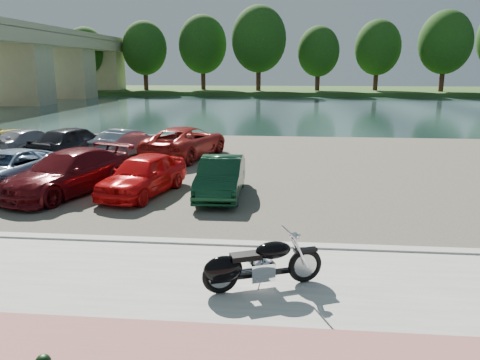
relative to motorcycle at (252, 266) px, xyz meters
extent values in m
plane|color=#595447|center=(-0.66, 0.22, -0.56)|extent=(200.00, 200.00, 0.00)
cube|color=#9F9E96|center=(-0.66, -0.78, -0.51)|extent=(60.00, 6.00, 0.10)
cube|color=#9F9E96|center=(-0.66, 2.22, -0.49)|extent=(60.00, 0.30, 0.14)
cube|color=#48443A|center=(-0.66, 11.22, -0.54)|extent=(60.00, 18.00, 0.04)
cube|color=#192D2C|center=(-0.66, 40.22, -0.56)|extent=(120.00, 40.00, 0.00)
cube|color=#234518|center=(-0.66, 72.22, -0.26)|extent=(120.00, 24.00, 0.60)
cube|color=tan|center=(-28.66, 40.22, 6.64)|extent=(7.00, 56.00, 1.40)
cube|color=tan|center=(-28.66, 40.22, 7.64)|extent=(7.00, 56.00, 0.70)
cube|color=tan|center=(-28.66, 42.22, 3.04)|extent=(6.00, 4.00, 7.20)
cube|color=tan|center=(-28.66, 54.22, 3.04)|extent=(6.00, 4.00, 7.20)
cube|color=tan|center=(-28.66, 66.22, 3.04)|extent=(6.00, 4.00, 7.20)
cylinder|color=#391E14|center=(-30.66, 64.82, 2.29)|extent=(0.70, 0.70, 4.50)
ellipsoid|color=#103A0F|center=(-30.66, 64.82, 5.89)|extent=(6.30, 6.30, 7.56)
cylinder|color=#391E14|center=(-21.66, 66.22, 2.51)|extent=(0.70, 0.70, 4.95)
ellipsoid|color=#103A0F|center=(-21.66, 66.22, 6.47)|extent=(6.93, 6.93, 8.32)
cylinder|color=#391E14|center=(-12.66, 67.62, 2.74)|extent=(0.70, 0.70, 5.40)
ellipsoid|color=#103A0F|center=(-12.66, 67.62, 7.06)|extent=(7.56, 7.56, 9.07)
cylinder|color=#391E14|center=(-3.66, 64.82, 2.96)|extent=(0.70, 0.70, 5.85)
ellipsoid|color=#103A0F|center=(-3.66, 64.82, 7.64)|extent=(8.19, 8.19, 9.83)
cylinder|color=#391E14|center=(5.34, 66.22, 2.29)|extent=(0.70, 0.70, 4.50)
ellipsoid|color=#103A0F|center=(5.34, 66.22, 5.89)|extent=(6.30, 6.30, 7.56)
cylinder|color=#391E14|center=(14.34, 67.62, 2.51)|extent=(0.70, 0.70, 4.95)
ellipsoid|color=#103A0F|center=(14.34, 67.62, 6.47)|extent=(6.93, 6.93, 8.32)
cylinder|color=#391E14|center=(23.34, 64.82, 2.74)|extent=(0.70, 0.70, 5.40)
ellipsoid|color=#103A0F|center=(23.34, 64.82, 7.06)|extent=(7.56, 7.56, 9.07)
torus|color=black|center=(0.97, 0.38, -0.12)|extent=(0.68, 0.36, 0.68)
torus|color=black|center=(-0.56, -0.23, -0.12)|extent=(0.68, 0.36, 0.68)
cylinder|color=#B2B2B7|center=(0.97, 0.38, -0.12)|extent=(0.45, 0.23, 0.46)
cylinder|color=#B2B2B7|center=(-0.56, -0.23, -0.12)|extent=(0.45, 0.23, 0.46)
cylinder|color=silver|center=(0.88, 0.24, 0.18)|extent=(0.32, 0.17, 0.63)
cylinder|color=silver|center=(0.81, 0.42, 0.18)|extent=(0.32, 0.17, 0.63)
cylinder|color=silver|center=(0.67, 0.26, 0.57)|extent=(0.31, 0.71, 0.04)
sphere|color=silver|center=(0.76, 0.30, 0.49)|extent=(0.21, 0.21, 0.16)
sphere|color=silver|center=(0.82, 0.32, 0.49)|extent=(0.14, 0.14, 0.11)
cube|color=black|center=(0.97, 0.38, 0.19)|extent=(0.47, 0.30, 0.06)
cube|color=black|center=(0.21, 0.08, -0.18)|extent=(1.15, 0.54, 0.08)
cube|color=silver|center=(0.16, 0.06, -0.11)|extent=(0.54, 0.46, 0.34)
cylinder|color=silver|center=(0.25, 0.09, 0.09)|extent=(0.29, 0.26, 0.27)
cylinder|color=silver|center=(0.07, 0.02, 0.09)|extent=(0.29, 0.26, 0.27)
ellipsoid|color=black|center=(0.37, 0.14, 0.26)|extent=(0.76, 0.59, 0.32)
cube|color=black|center=(-0.12, -0.05, 0.20)|extent=(0.61, 0.46, 0.10)
ellipsoid|color=black|center=(-0.51, -0.21, 0.00)|extent=(0.80, 0.58, 0.50)
cube|color=black|center=(-0.56, -0.23, -0.07)|extent=(0.44, 0.32, 0.30)
cylinder|color=silver|center=(-0.18, 0.09, -0.24)|extent=(1.06, 0.49, 0.09)
cylinder|color=silver|center=(-0.18, 0.09, -0.16)|extent=(1.06, 0.49, 0.09)
cylinder|color=#B2B2B7|center=(0.13, -0.15, -0.33)|extent=(0.07, 0.14, 0.22)
imported|color=#7E9AB8|center=(-9.06, 7.09, 0.10)|extent=(2.93, 4.78, 1.24)
imported|color=#520B10|center=(-6.50, 6.39, 0.18)|extent=(3.53, 5.21, 1.40)
imported|color=red|center=(-4.03, 6.50, 0.14)|extent=(2.44, 4.17, 1.33)
imported|color=#0D321D|center=(-1.48, 6.56, 0.10)|extent=(1.40, 3.82, 1.25)
imported|color=gray|center=(-11.50, 12.95, 0.10)|extent=(2.69, 4.55, 1.24)
imported|color=black|center=(-9.04, 12.38, 0.23)|extent=(2.97, 4.72, 1.50)
imported|color=gray|center=(-6.79, 13.12, 0.11)|extent=(2.61, 4.06, 1.26)
imported|color=maroon|center=(-4.01, 13.10, 0.19)|extent=(3.60, 5.56, 1.43)
camera|label=1|loc=(0.54, -7.94, 3.54)|focal=35.00mm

